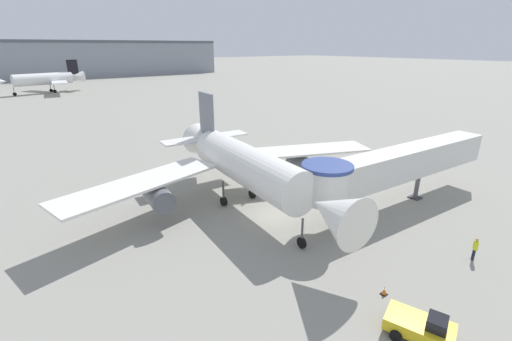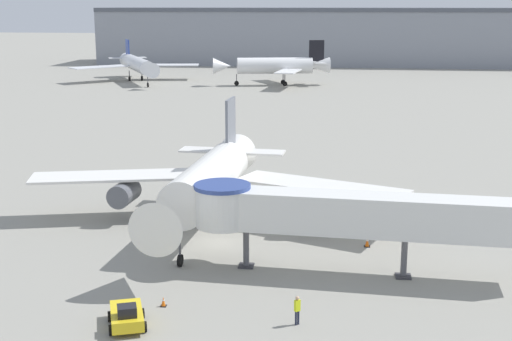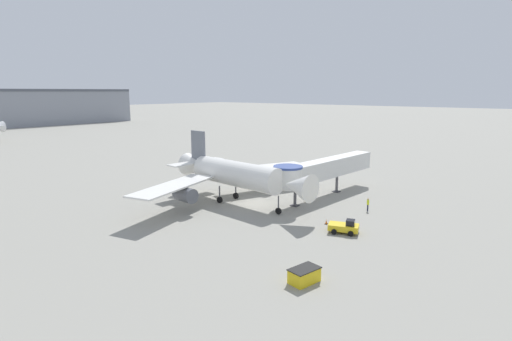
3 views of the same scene
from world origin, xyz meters
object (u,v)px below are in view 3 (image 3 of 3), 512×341
main_airplane (234,174)px  service_container_yellow (304,275)px  pushback_tug_yellow (344,227)px  traffic_cone_near_nose (326,222)px  jet_bridge (321,169)px  ground_crew_marshaller (368,204)px  traffic_cone_starboard_wing (297,186)px

main_airplane → service_container_yellow: 26.89m
pushback_tug_yellow → traffic_cone_near_nose: 3.49m
jet_bridge → ground_crew_marshaller: size_ratio=12.99×
service_container_yellow → jet_bridge: bearing=27.8°
service_container_yellow → traffic_cone_starboard_wing: (28.04, 19.49, -0.27)m
pushback_tug_yellow → ground_crew_marshaller: bearing=-11.2°
jet_bridge → pushback_tug_yellow: bearing=-136.1°
traffic_cone_near_nose → pushback_tug_yellow: bearing=-113.7°
traffic_cone_near_nose → ground_crew_marshaller: ground_crew_marshaller is taller
jet_bridge → traffic_cone_near_nose: (-10.81, -7.24, -4.14)m
jet_bridge → traffic_cone_starboard_wing: (2.32, 5.92, -4.06)m
traffic_cone_near_nose → traffic_cone_starboard_wing: (13.13, 13.16, 0.08)m
traffic_cone_near_nose → main_airplane: bearing=90.0°
jet_bridge → pushback_tug_yellow: 16.47m
main_airplane → jet_bridge: bearing=-34.6°
pushback_tug_yellow → service_container_yellow: 13.88m
pushback_tug_yellow → traffic_cone_near_nose: (1.39, 3.17, -0.41)m
service_container_yellow → traffic_cone_near_nose: 16.20m
pushback_tug_yellow → ground_crew_marshaller: (10.00, 1.58, 0.34)m
jet_bridge → pushback_tug_yellow: (-12.20, -10.41, -3.73)m
ground_crew_marshaller → main_airplane: bearing=72.6°
main_airplane → jet_bridge: main_airplane is taller
jet_bridge → traffic_cone_near_nose: jet_bridge is taller
main_airplane → pushback_tug_yellow: (-1.38, -18.92, -3.57)m
service_container_yellow → ground_crew_marshaller: 24.00m
pushback_tug_yellow → traffic_cone_near_nose: bearing=46.2°
service_container_yellow → traffic_cone_starboard_wing: size_ratio=3.73×
main_airplane → pushback_tug_yellow: main_airplane is taller
main_airplane → jet_bridge: (10.82, -8.51, 0.16)m
jet_bridge → service_container_yellow: bearing=-148.8°
main_airplane → ground_crew_marshaller: size_ratio=18.35×
traffic_cone_starboard_wing → ground_crew_marshaller: ground_crew_marshaller is taller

